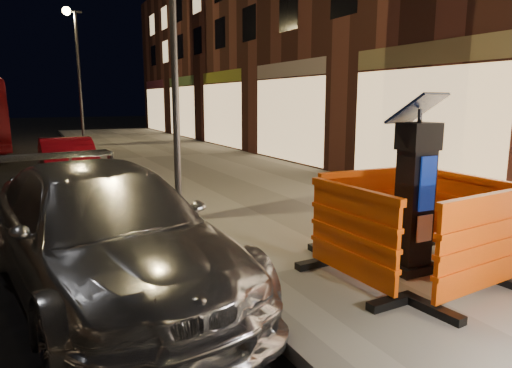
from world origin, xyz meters
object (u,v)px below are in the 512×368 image
parking_kiosk (415,190)px  barrier_front (480,248)px  barrier_back (363,210)px  car_silver (108,292)px  barrier_kerbside (352,236)px  car_red (70,184)px  barrier_bldgside (465,218)px

parking_kiosk → barrier_front: size_ratio=1.40×
barrier_back → car_silver: 3.60m
barrier_kerbside → car_red: size_ratio=0.39×
barrier_front → car_silver: size_ratio=0.29×
parking_kiosk → barrier_bldgside: parking_kiosk is taller
barrier_front → barrier_back: 1.90m
barrier_kerbside → barrier_bldgside: size_ratio=1.00×
barrier_front → car_red: bearing=102.4°
barrier_front → barrier_kerbside: size_ratio=1.00×
parking_kiosk → barrier_bldgside: (0.95, 0.00, -0.46)m
barrier_bldgside → car_silver: size_ratio=0.29×
barrier_front → barrier_back: bearing=84.6°
parking_kiosk → barrier_back: (0.00, 0.95, -0.46)m
barrier_front → barrier_bldgside: (0.95, 0.95, 0.00)m
barrier_back → barrier_bldgside: size_ratio=1.00×
barrier_kerbside → barrier_back: bearing=-47.4°
car_silver → car_red: car_silver is taller
barrier_kerbside → car_silver: bearing=58.7°
barrier_back → barrier_kerbside: bearing=-132.4°
car_silver → parking_kiosk: bearing=-30.7°
barrier_front → barrier_kerbside: bearing=129.6°
barrier_front → barrier_bldgside: 1.34m
car_red → car_silver: bearing=-93.1°
barrier_back → car_silver: barrier_back is taller
barrier_front → car_silver: (-3.50, 2.36, -0.73)m
barrier_front → barrier_bldgside: same height
barrier_kerbside → car_silver: barrier_kerbside is taller
barrier_kerbside → car_red: 9.62m
car_red → barrier_kerbside: bearing=-77.4°
car_red → barrier_front: bearing=-73.8°
parking_kiosk → barrier_kerbside: parking_kiosk is taller
barrier_front → parking_kiosk: bearing=84.6°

